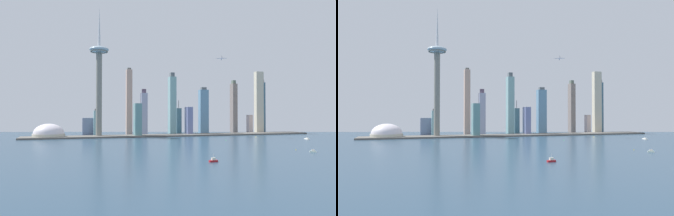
% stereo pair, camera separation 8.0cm
% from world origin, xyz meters
% --- Properties ---
extents(ground_plane, '(6000.00, 6000.00, 0.00)m').
position_xyz_m(ground_plane, '(0.00, 0.00, 0.00)').
color(ground_plane, '#2A4459').
extents(waterfront_pier, '(742.21, 63.20, 3.76)m').
position_xyz_m(waterfront_pier, '(0.00, 512.25, 1.88)').
color(waterfront_pier, '#5F5B55').
rests_on(waterfront_pier, ground).
extents(observation_tower, '(46.55, 46.55, 315.93)m').
position_xyz_m(observation_tower, '(-195.54, 519.04, 160.77)').
color(observation_tower, gray).
rests_on(observation_tower, ground).
extents(stadium_dome, '(72.34, 72.34, 46.16)m').
position_xyz_m(stadium_dome, '(-308.45, 523.39, 9.22)').
color(stadium_dome, beige).
rests_on(stadium_dome, ground).
extents(skyscraper_0, '(14.18, 13.34, 94.99)m').
position_xyz_m(skyscraper_0, '(38.24, 613.46, 36.45)').
color(skyscraper_0, '#486C77').
rests_on(skyscraper_0, ground).
extents(skyscraper_1, '(17.65, 23.28, 168.15)m').
position_xyz_m(skyscraper_1, '(3.65, 565.87, 80.47)').
color(skyscraper_1, '#7CACAC').
rests_on(skyscraper_1, ground).
extents(skyscraper_2, '(13.81, 12.63, 158.45)m').
position_xyz_m(skyscraper_2, '(286.74, 568.47, 76.56)').
color(skyscraper_2, '#40647A').
rests_on(skyscraper_2, ground).
extents(skyscraper_3, '(14.89, 20.98, 157.36)m').
position_xyz_m(skyscraper_3, '(211.31, 604.85, 75.47)').
color(skyscraper_3, gray).
rests_on(skyscraper_3, ground).
extents(skyscraper_4, '(15.41, 23.07, 74.27)m').
position_xyz_m(skyscraper_4, '(40.51, 535.37, 37.14)').
color(skyscraper_4, '#6E79AC').
rests_on(skyscraper_4, ground).
extents(skyscraper_5, '(27.95, 18.86, 45.41)m').
position_xyz_m(skyscraper_5, '(-216.93, 605.90, 22.70)').
color(skyscraper_5, slate).
rests_on(skyscraper_5, ground).
extents(skyscraper_6, '(15.72, 25.22, 69.37)m').
position_xyz_m(skyscraper_6, '(-196.36, 578.03, 33.15)').
color(skyscraper_6, '#7FB1B7').
rests_on(skyscraper_6, ground).
extents(skyscraper_7, '(12.49, 15.21, 53.25)m').
position_xyz_m(skyscraper_7, '(250.83, 580.57, 26.63)').
color(skyscraper_7, beige).
rests_on(skyscraper_7, ground).
extents(skyscraper_8, '(15.28, 16.19, 180.24)m').
position_xyz_m(skyscraper_8, '(-109.80, 592.79, 88.68)').
color(skyscraper_8, '#C5A08E').
rests_on(skyscraper_8, ground).
extents(skyscraper_9, '(16.47, 15.40, 121.79)m').
position_xyz_m(skyscraper_9, '(-74.49, 566.08, 57.65)').
color(skyscraper_9, '#A1A5C2').
rests_on(skyscraper_9, ground).
extents(skyscraper_10, '(24.54, 16.92, 129.63)m').
position_xyz_m(skyscraper_10, '(91.64, 555.71, 62.63)').
color(skyscraper_10, '#618EAC').
rests_on(skyscraper_10, ground).
extents(skyscraper_11, '(16.55, 25.51, 81.49)m').
position_xyz_m(skyscraper_11, '(-103.80, 505.82, 40.75)').
color(skyscraper_11, '#5C8F91').
rests_on(skyscraper_11, ground).
extents(skyscraper_12, '(23.43, 14.51, 177.99)m').
position_xyz_m(skyscraper_12, '(260.78, 546.25, 89.00)').
color(skyscraper_12, beige).
rests_on(skyscraper_12, ground).
extents(boat_0, '(9.75, 18.59, 7.76)m').
position_xyz_m(boat_0, '(238.34, 323.62, 1.08)').
color(boat_0, white).
rests_on(boat_0, ground).
extents(boat_1, '(10.33, 4.34, 9.46)m').
position_xyz_m(boat_1, '(-102.24, 74.15, 1.83)').
color(boat_1, '#AA1B21').
rests_on(boat_1, ground).
extents(boat_2, '(9.14, 7.59, 4.34)m').
position_xyz_m(boat_2, '(75.07, 117.87, 1.59)').
color(boat_2, white).
rests_on(boat_2, ground).
extents(channel_buoy_0, '(1.16, 1.16, 1.98)m').
position_xyz_m(channel_buoy_0, '(70.42, 148.93, 0.99)').
color(channel_buoy_0, yellow).
rests_on(channel_buoy_0, ground).
extents(channel_buoy_1, '(1.29, 1.29, 1.88)m').
position_xyz_m(channel_buoy_1, '(52.05, 344.96, 0.94)').
color(channel_buoy_1, green).
rests_on(channel_buoy_1, ground).
extents(channel_buoy_2, '(1.33, 1.33, 2.38)m').
position_xyz_m(channel_buoy_2, '(164.38, 409.04, 1.19)').
color(channel_buoy_2, yellow).
rests_on(channel_buoy_2, ground).
extents(airplane, '(25.14, 23.72, 7.69)m').
position_xyz_m(airplane, '(88.04, 436.78, 189.27)').
color(airplane, silver).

